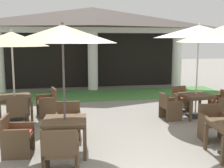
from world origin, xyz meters
TOP-DOWN VIEW (x-y plane):
  - background_pavilion at (0.00, 9.59)m, footprint 9.95×3.14m
  - lawn_strip at (0.00, 8.01)m, footprint 11.75×2.80m
  - patio_table_near_foreground at (-1.55, 1.60)m, footprint 1.00×1.00m
  - patio_umbrella_near_foreground at (-1.55, 1.60)m, footprint 2.24×2.24m
  - patio_chair_near_foreground_south at (-1.65, 0.58)m, footprint 0.68×0.63m
  - patio_chair_near_foreground_north at (-1.45, 2.63)m, footprint 0.66×0.61m
  - patio_chair_near_foreground_west at (-2.57, 1.70)m, footprint 0.64×0.65m
  - patio_table_mid_left at (-3.00, 4.57)m, footprint 1.13×1.13m
  - patio_umbrella_mid_left at (-3.00, 4.57)m, footprint 2.20×2.20m
  - patio_chair_mid_left_east at (-2.03, 4.77)m, footprint 0.68×0.73m
  - patio_chair_mid_left_south at (-2.80, 3.61)m, footprint 0.65×0.65m
  - patio_table_mid_right at (2.58, 3.78)m, footprint 0.95×0.95m
  - patio_umbrella_mid_right at (2.58, 3.78)m, footprint 2.79×2.79m
  - patio_chair_mid_right_west at (1.68, 3.71)m, footprint 0.57×0.64m
  - patio_chair_mid_right_east at (3.48, 3.85)m, footprint 0.55×0.59m
  - patio_chair_mid_right_north at (2.51, 4.69)m, footprint 0.58×0.61m
  - patio_chair_far_back_north at (2.02, 1.76)m, footprint 0.65×0.59m

SIDE VIEW (x-z plane):
  - lawn_strip at x=0.00m, z-range 0.00..0.01m
  - patio_chair_mid_right_north at x=2.51m, z-range -0.03..0.80m
  - patio_chair_mid_right_west at x=1.68m, z-range -0.02..0.80m
  - patio_chair_mid_right_east at x=3.48m, z-range -0.01..0.80m
  - patio_chair_near_foreground_north at x=-1.45m, z-range -0.04..0.84m
  - patio_chair_near_foreground_west at x=-2.57m, z-range -0.02..0.82m
  - patio_chair_mid_left_south at x=-2.80m, z-range -0.03..0.84m
  - patio_chair_far_back_north at x=2.02m, z-range -0.01..0.84m
  - patio_chair_mid_left_east at x=-2.03m, z-range -0.03..0.87m
  - patio_chair_near_foreground_south at x=-1.65m, z-range -0.03..0.88m
  - patio_table_mid_left at x=-3.00m, z-range 0.27..1.01m
  - patio_table_mid_right at x=2.58m, z-range 0.27..1.01m
  - patio_table_near_foreground at x=-1.55m, z-range 0.27..1.03m
  - patio_umbrella_mid_left at x=-3.00m, z-range 1.07..3.81m
  - patio_umbrella_near_foreground at x=-1.55m, z-range 1.12..3.92m
  - patio_umbrella_mid_right at x=2.58m, z-range 1.20..4.14m
  - background_pavilion at x=0.00m, z-range 1.14..5.12m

